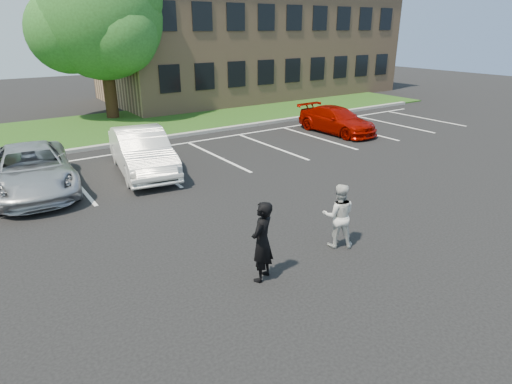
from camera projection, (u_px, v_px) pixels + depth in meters
ground_plane at (280, 254)px, 10.13m from camera, size 90.00×90.00×0.00m
curb at (119, 144)px, 19.35m from camera, size 40.00×0.30×0.15m
grass_strip at (95, 129)px, 22.44m from camera, size 44.00×8.00×0.08m
stall_lines at (176, 156)px, 17.76m from camera, size 34.00×5.36×0.01m
office_building at (253, 39)px, 32.94m from camera, size 22.40×10.40×8.30m
tree at (103, 21)px, 23.33m from camera, size 7.80×7.20×8.80m
man_black_suit at (262, 242)px, 8.81m from camera, size 0.77×0.68×1.77m
man_white_shirt at (338, 216)px, 10.23m from camera, size 0.99×0.95×1.60m
car_silver_minivan at (32, 170)px, 13.76m from camera, size 2.84×5.44×1.46m
car_white_sedan at (142, 151)px, 15.52m from camera, size 2.42×5.06×1.60m
car_red_compact at (337, 120)px, 21.51m from camera, size 1.97×4.47×1.28m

